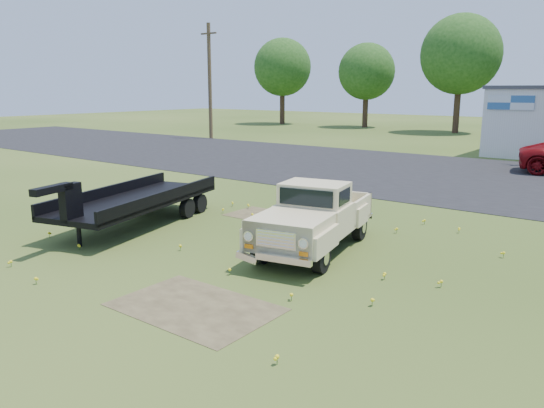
{
  "coord_description": "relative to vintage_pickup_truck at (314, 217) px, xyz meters",
  "views": [
    {
      "loc": [
        8.23,
        -9.46,
        3.98
      ],
      "look_at": [
        0.25,
        1.0,
        1.11
      ],
      "focal_mm": 35.0,
      "sensor_mm": 36.0,
      "label": 1
    }
  ],
  "objects": [
    {
      "name": "dirt_patch_b",
      "position": [
        -3.33,
        2.19,
        -0.87
      ],
      "size": [
        2.2,
        1.6,
        0.01
      ],
      "primitive_type": "cube",
      "color": "#443B24",
      "rests_on": "ground"
    },
    {
      "name": "treeline_c",
      "position": [
        -9.33,
        38.19,
        6.07
      ],
      "size": [
        7.04,
        7.04,
        10.47
      ],
      "color": "#3C281B",
      "rests_on": "ground"
    },
    {
      "name": "asphalt_lot",
      "position": [
        -1.33,
        13.69,
        -0.87
      ],
      "size": [
        90.0,
        14.0,
        0.02
      ],
      "primitive_type": "cube",
      "color": "black",
      "rests_on": "ground"
    },
    {
      "name": "treeline_a",
      "position": [
        -29.33,
        38.69,
        5.43
      ],
      "size": [
        6.4,
        6.4,
        9.52
      ],
      "color": "#3C281B",
      "rests_on": "ground"
    },
    {
      "name": "utility_pole_west",
      "position": [
        -23.33,
        20.69,
        3.73
      ],
      "size": [
        1.6,
        0.3,
        9.0
      ],
      "color": "#493422",
      "rests_on": "ground"
    },
    {
      "name": "flatbed_trailer",
      "position": [
        -5.59,
        -1.03,
        -0.0
      ],
      "size": [
        3.63,
        6.66,
        1.73
      ],
      "primitive_type": null,
      "rotation": [
        0.0,
        0.0,
        0.25
      ],
      "color": "black",
      "rests_on": "ground"
    },
    {
      "name": "ground",
      "position": [
        -1.33,
        -1.31,
        -0.87
      ],
      "size": [
        140.0,
        140.0,
        0.0
      ],
      "primitive_type": "plane",
      "color": "#314616",
      "rests_on": "ground"
    },
    {
      "name": "dirt_patch_a",
      "position": [
        0.17,
        -4.31,
        -0.87
      ],
      "size": [
        3.0,
        2.0,
        0.01
      ],
      "primitive_type": "cube",
      "color": "#443B24",
      "rests_on": "ground"
    },
    {
      "name": "vintage_pickup_truck",
      "position": [
        0.0,
        0.0,
        0.0
      ],
      "size": [
        2.78,
        5.06,
        1.74
      ],
      "primitive_type": null,
      "rotation": [
        0.0,
        0.0,
        0.2
      ],
      "color": "beige",
      "rests_on": "ground"
    },
    {
      "name": "treeline_b",
      "position": [
        -19.33,
        39.69,
        4.8
      ],
      "size": [
        5.76,
        5.76,
        8.57
      ],
      "color": "#3C281B",
      "rests_on": "ground"
    }
  ]
}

